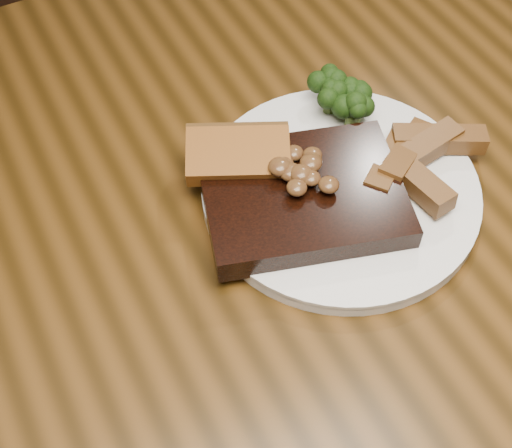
{
  "coord_description": "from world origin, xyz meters",
  "views": [
    {
      "loc": [
        -0.17,
        -0.35,
        1.3
      ],
      "look_at": [
        0.01,
        -0.01,
        0.78
      ],
      "focal_mm": 50.0,
      "sensor_mm": 36.0,
      "label": 1
    }
  ],
  "objects_px": {
    "steak": "(303,197)",
    "garlic_bread": "(238,169)",
    "potato_wedges": "(401,168)",
    "plate": "(340,192)",
    "dining_table": "(245,288)"
  },
  "relations": [
    {
      "from": "steak",
      "to": "garlic_bread",
      "type": "relative_size",
      "value": 1.88
    },
    {
      "from": "plate",
      "to": "steak",
      "type": "relative_size",
      "value": 1.47
    },
    {
      "from": "plate",
      "to": "garlic_bread",
      "type": "height_order",
      "value": "garlic_bread"
    },
    {
      "from": "dining_table",
      "to": "steak",
      "type": "bearing_deg",
      "value": -0.44
    },
    {
      "from": "plate",
      "to": "potato_wedges",
      "type": "height_order",
      "value": "potato_wedges"
    },
    {
      "from": "garlic_bread",
      "to": "potato_wedges",
      "type": "height_order",
      "value": "potato_wedges"
    },
    {
      "from": "dining_table",
      "to": "steak",
      "type": "xyz_separation_m",
      "value": [
        0.06,
        -0.0,
        0.12
      ]
    },
    {
      "from": "garlic_bread",
      "to": "potato_wedges",
      "type": "xyz_separation_m",
      "value": [
        0.14,
        -0.07,
        0.0
      ]
    },
    {
      "from": "steak",
      "to": "potato_wedges",
      "type": "xyz_separation_m",
      "value": [
        0.1,
        -0.01,
        -0.0
      ]
    },
    {
      "from": "steak",
      "to": "garlic_bread",
      "type": "height_order",
      "value": "steak"
    },
    {
      "from": "garlic_bread",
      "to": "potato_wedges",
      "type": "distance_m",
      "value": 0.16
    },
    {
      "from": "plate",
      "to": "steak",
      "type": "xyz_separation_m",
      "value": [
        -0.04,
        -0.0,
        0.02
      ]
    },
    {
      "from": "plate",
      "to": "steak",
      "type": "bearing_deg",
      "value": -178.31
    },
    {
      "from": "plate",
      "to": "garlic_bread",
      "type": "xyz_separation_m",
      "value": [
        -0.08,
        0.06,
        0.02
      ]
    },
    {
      "from": "steak",
      "to": "potato_wedges",
      "type": "distance_m",
      "value": 0.1
    }
  ]
}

